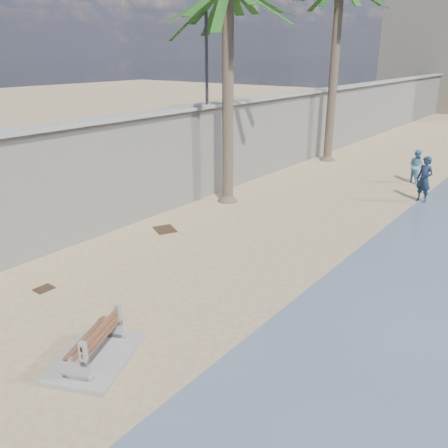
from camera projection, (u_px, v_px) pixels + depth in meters
The scene contains 8 objects.
seawall at pixel (302, 128), 24.81m from camera, with size 0.45×70.00×3.50m, color gray.
wall_cap at pixel (304, 93), 24.20m from camera, with size 0.80×70.00×0.12m, color gray.
bench_far at pixel (94, 344), 8.89m from camera, with size 1.92×2.23×0.78m.
streetlight at pixel (206, 18), 17.09m from camera, with size 0.28×0.28×5.12m.
person_a at pixel (425, 176), 18.15m from camera, with size 0.74×0.50×2.05m, color #142338.
person_b at pixel (417, 164), 20.92m from camera, with size 0.80×0.62×1.66m, color #5285AA.
debris_c at pixel (165, 229), 15.57m from camera, with size 0.77×0.62×0.03m, color #382616.
debris_d at pixel (44, 289), 11.67m from camera, with size 0.44×0.35×0.03m, color #382616.
Camera 1 is at (6.65, -2.44, 5.51)m, focal length 38.00 mm.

